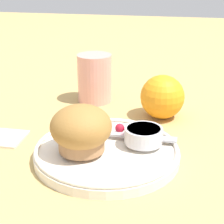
{
  "coord_description": "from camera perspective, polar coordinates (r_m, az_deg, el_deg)",
  "views": [
    {
      "loc": [
        0.1,
        -0.5,
        0.28
      ],
      "look_at": [
        -0.0,
        0.04,
        0.06
      ],
      "focal_mm": 60.0,
      "sensor_mm": 36.0,
      "label": 1
    }
  ],
  "objects": [
    {
      "name": "berry_pair",
      "position": [
        0.6,
        1.87,
        -2.52
      ],
      "size": [
        0.03,
        0.02,
        0.02
      ],
      "color": "#B7192D",
      "rests_on": "plate"
    },
    {
      "name": "ground_plane",
      "position": [
        0.58,
        -0.56,
        -6.4
      ],
      "size": [
        3.0,
        3.0,
        0.0
      ],
      "primitive_type": "plane",
      "color": "tan"
    },
    {
      "name": "cream_ramekin",
      "position": [
        0.57,
        4.82,
        -3.46
      ],
      "size": [
        0.06,
        0.06,
        0.02
      ],
      "color": "silver",
      "rests_on": "plate"
    },
    {
      "name": "orange_fruit",
      "position": [
        0.71,
        7.68,
        2.3
      ],
      "size": [
        0.08,
        0.08,
        0.08
      ],
      "color": "orange",
      "rests_on": "ground_plane"
    },
    {
      "name": "butter_knife",
      "position": [
        0.6,
        1.51,
        -3.45
      ],
      "size": [
        0.17,
        0.02,
        0.0
      ],
      "rotation": [
        0.0,
        0.0,
        -0.05
      ],
      "color": "#B7B7BC",
      "rests_on": "plate"
    },
    {
      "name": "plate",
      "position": [
        0.57,
        -0.88,
        -6.07
      ],
      "size": [
        0.22,
        0.22,
        0.02
      ],
      "color": "silver",
      "rests_on": "ground_plane"
    },
    {
      "name": "juice_glass",
      "position": [
        0.78,
        -2.66,
        5.16
      ],
      "size": [
        0.07,
        0.07,
        0.1
      ],
      "color": "#E5998C",
      "rests_on": "ground_plane"
    },
    {
      "name": "muffin",
      "position": [
        0.54,
        -4.73,
        -2.68
      ],
      "size": [
        0.09,
        0.09,
        0.07
      ],
      "color": "#9E7047",
      "rests_on": "plate"
    }
  ]
}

